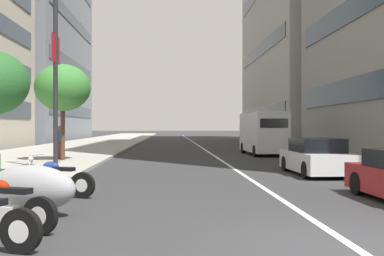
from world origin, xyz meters
TOP-DOWN VIEW (x-y plane):
  - ground_plane at (0.00, 0.00)m, footprint 400.00×400.00m
  - sidewalk_right_plaza at (30.00, 10.50)m, footprint 160.00×8.77m
  - lane_centre_stripe at (35.00, 0.00)m, footprint 110.00×0.16m
  - motorcycle_nearest_camera at (1.37, 5.71)m, footprint 0.97×1.99m
  - motorcycle_second_in_row at (2.83, 5.67)m, footprint 1.45×2.17m
  - motorcycle_far_end_row at (5.39, 5.78)m, footprint 0.91×2.11m
  - car_lead_in_lane at (10.63, -2.79)m, footprint 4.31×1.84m
  - delivery_van_ahead at (23.26, -3.28)m, footprint 6.04×2.18m
  - street_lamp_with_banners at (11.75, 6.97)m, footprint 1.26×2.60m
  - street_tree_by_lamp_post at (16.74, 8.17)m, footprint 2.77×2.77m
  - pedestrian_on_plaza at (17.80, 8.57)m, footprint 0.34×0.44m

SIDE VIEW (x-z plane):
  - ground_plane at x=0.00m, z-range 0.00..0.00m
  - lane_centre_stripe at x=35.00m, z-range 0.00..0.01m
  - sidewalk_right_plaza at x=30.00m, z-range 0.00..0.15m
  - motorcycle_far_end_row at x=5.39m, z-range -0.13..0.98m
  - motorcycle_nearest_camera at x=1.37m, z-range -0.30..1.19m
  - motorcycle_second_in_row at x=2.83m, z-range 0.05..1.09m
  - car_lead_in_lane at x=10.63m, z-range -0.05..1.35m
  - pedestrian_on_plaza at x=17.80m, z-range 0.16..1.90m
  - delivery_van_ahead at x=23.26m, z-range 0.09..2.83m
  - street_tree_by_lamp_post at x=16.74m, z-range 1.37..6.19m
  - street_lamp_with_banners at x=11.75m, z-range 0.98..9.80m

